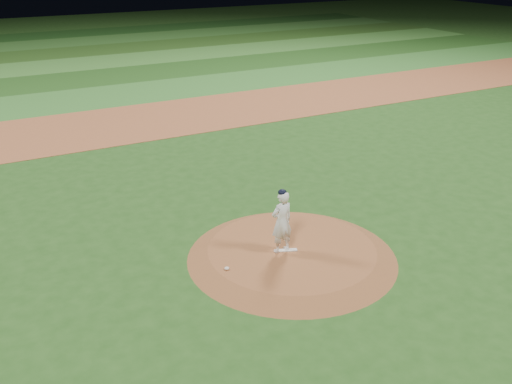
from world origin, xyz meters
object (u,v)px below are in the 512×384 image
at_px(pitching_rubber, 287,250).
at_px(rosin_bag, 227,268).
at_px(pitchers_mound, 292,253).
at_px(pitcher_on_mound, 282,221).

xyz_separation_m(pitching_rubber, rosin_bag, (-1.79, -0.11, 0.02)).
distance_m(pitching_rubber, rosin_bag, 1.79).
bearing_deg(pitchers_mound, pitcher_on_mound, 174.83).
relative_size(pitching_rubber, rosin_bag, 4.36).
height_order(pitchers_mound, rosin_bag, rosin_bag).
bearing_deg(rosin_bag, pitchers_mound, 4.10).
xyz_separation_m(pitchers_mound, pitching_rubber, (-0.17, -0.03, 0.14)).
bearing_deg(pitcher_on_mound, pitching_rubber, -22.89).
distance_m(pitchers_mound, pitching_rubber, 0.22).
height_order(rosin_bag, pitcher_on_mound, pitcher_on_mound).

